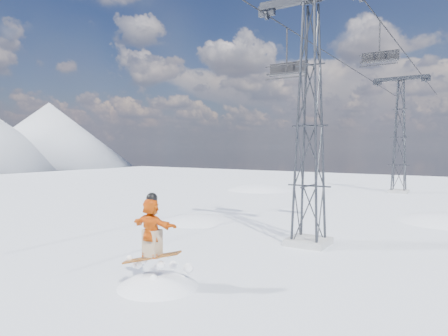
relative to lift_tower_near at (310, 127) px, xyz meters
The scene contains 8 objects.
ground 9.72m from the lift_tower_near, 95.71° to the right, with size 120.00×120.00×0.00m, color white.
snow_terrain 20.81m from the lift_tower_near, 112.81° to the left, with size 39.00×37.00×22.00m.
lift_tower_near is the anchor object (origin of this frame).
lift_tower_far 25.00m from the lift_tower_near, 90.00° to the left, with size 5.20×1.80×11.43m.
haul_cables 12.70m from the lift_tower_near, 90.00° to the left, with size 4.46×51.00×0.06m.
snowboarder_jump 10.84m from the lift_tower_near, 105.10° to the right, with size 4.40×4.40×7.04m.
lift_chair_near 4.61m from the lift_tower_near, 131.73° to the left, with size 2.18×0.63×2.70m.
lift_chair_mid 5.71m from the lift_tower_near, 60.37° to the left, with size 1.81×0.52×2.25m.
Camera 1 is at (7.29, -9.53, 4.53)m, focal length 32.00 mm.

